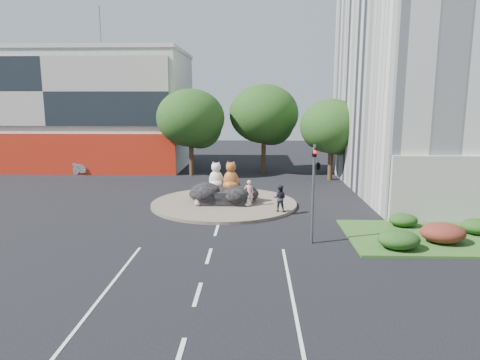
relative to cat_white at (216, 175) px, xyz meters
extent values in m
plane|color=black|center=(0.56, -10.25, -2.05)|extent=(120.00, 120.00, 0.00)
cylinder|color=brown|center=(0.56, -0.25, -1.95)|extent=(10.00, 10.00, 0.20)
cube|color=silver|center=(-17.44, 17.75, 3.95)|extent=(25.00, 12.00, 12.00)
cube|color=#B72210|center=(-17.44, 11.70, -0.05)|extent=(25.00, 0.30, 4.00)
cube|color=#B2AD9E|center=(-17.44, 11.65, 5.95)|extent=(24.00, 0.15, 6.50)
cube|color=silver|center=(-17.44, 17.75, 10.15)|extent=(25.20, 12.20, 0.40)
cylinder|color=#595B60|center=(-14.44, 19.75, 12.85)|extent=(0.10, 0.10, 5.00)
cube|color=#274B19|center=(12.56, -7.25, -1.99)|extent=(10.00, 6.00, 0.12)
cylinder|color=#382314|center=(-3.44, 11.75, -0.18)|extent=(0.44, 0.44, 3.74)
ellipsoid|color=#153711|center=(-3.44, 11.75, 3.47)|extent=(6.46, 6.46, 5.49)
sphere|color=#153711|center=(-2.64, 12.25, 2.62)|extent=(4.25, 4.25, 4.25)
sphere|color=#153711|center=(-4.14, 11.45, 2.88)|extent=(3.74, 3.74, 3.74)
cylinder|color=#382314|center=(3.56, 13.75, -0.07)|extent=(0.44, 0.44, 3.96)
ellipsoid|color=#153711|center=(3.56, 13.75, 3.80)|extent=(6.84, 6.84, 5.81)
sphere|color=#153711|center=(4.36, 14.25, 2.90)|extent=(4.50, 4.50, 4.50)
sphere|color=#153711|center=(2.86, 13.45, 3.17)|extent=(3.96, 3.96, 3.96)
cylinder|color=#382314|center=(9.56, 9.75, -0.40)|extent=(0.44, 0.44, 3.30)
ellipsoid|color=#153711|center=(9.56, 9.75, 2.82)|extent=(5.70, 5.70, 4.84)
sphere|color=#153711|center=(10.36, 10.25, 2.07)|extent=(3.75, 3.75, 3.75)
sphere|color=#153711|center=(8.86, 9.45, 2.30)|extent=(3.30, 3.30, 3.30)
ellipsoid|color=#153711|center=(9.56, -9.25, -1.48)|extent=(2.00, 1.60, 0.90)
ellipsoid|color=#521516|center=(12.06, -8.25, -1.44)|extent=(2.20, 1.76, 0.99)
ellipsoid|color=#153711|center=(14.56, -6.75, -1.53)|extent=(1.80, 1.44, 0.81)
ellipsoid|color=#153711|center=(11.06, -5.45, -1.57)|extent=(1.60, 1.28, 0.72)
cylinder|color=#595B60|center=(5.56, -8.25, 0.45)|extent=(0.14, 0.14, 5.00)
imported|color=black|center=(5.56, -8.25, 2.15)|extent=(0.21, 0.26, 1.30)
imported|color=black|center=(5.76, -8.25, 1.95)|extent=(0.26, 1.24, 0.50)
sphere|color=red|center=(5.56, -8.43, 2.60)|extent=(0.18, 0.18, 0.18)
cylinder|color=#595B60|center=(13.56, -2.25, 1.95)|extent=(0.18, 0.18, 8.00)
cylinder|color=#595B60|center=(12.56, -2.25, 5.95)|extent=(2.00, 0.12, 0.12)
cube|color=silver|center=(11.56, -2.25, 5.85)|extent=(0.50, 0.22, 0.12)
imported|color=pink|center=(2.29, -1.19, -0.98)|extent=(0.64, 0.43, 1.73)
imported|color=black|center=(4.26, -2.67, -1.00)|extent=(0.96, 0.83, 1.69)
imported|color=#A9ADB1|center=(-16.06, 12.57, -1.23)|extent=(5.16, 2.44, 1.63)
cylinder|color=black|center=(9.17, -8.79, -1.62)|extent=(0.69, 0.69, 0.62)
camera|label=1|loc=(2.64, -29.03, 5.00)|focal=32.00mm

